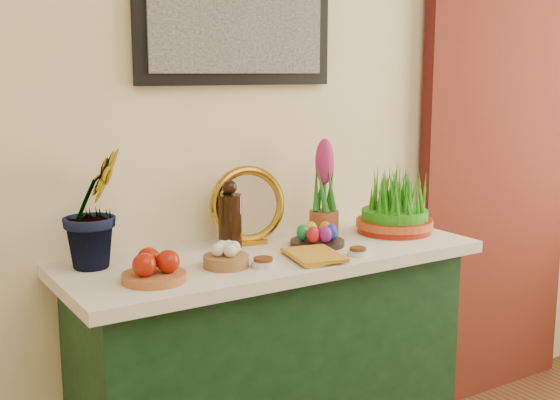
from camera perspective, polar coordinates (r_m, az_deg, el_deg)
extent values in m
cube|color=#FDEDBE|center=(2.50, -2.42, 7.50)|extent=(4.00, 0.04, 2.70)
cube|color=black|center=(2.46, -3.54, 15.60)|extent=(0.74, 0.03, 0.54)
cube|color=#A5A5A5|center=(2.44, -3.33, 15.64)|extent=(0.66, 0.01, 0.46)
cube|color=#3F0B11|center=(3.28, 17.41, 4.21)|extent=(0.90, 0.06, 2.30)
cube|color=#153B1D|center=(2.49, -0.63, -14.61)|extent=(1.30, 0.45, 0.85)
cube|color=silver|center=(2.33, -0.66, -4.65)|extent=(1.40, 0.55, 0.04)
imported|color=#247A24|center=(2.17, -14.93, 0.89)|extent=(0.30, 0.28, 0.48)
cylinder|color=#AB592D|center=(2.03, -10.20, -6.19)|extent=(0.22, 0.22, 0.03)
cylinder|color=#94643B|center=(2.14, -4.41, -4.97)|extent=(0.18, 0.18, 0.04)
cylinder|color=black|center=(2.37, -4.08, -1.71)|extent=(0.08, 0.08, 0.18)
sphere|color=black|center=(2.35, -4.12, 1.04)|extent=(0.05, 0.05, 0.05)
cube|color=#B4851F|center=(2.42, -2.43, -3.41)|extent=(0.12, 0.07, 0.02)
torus|color=#B4851F|center=(2.41, -2.64, -0.40)|extent=(0.28, 0.11, 0.27)
cylinder|color=silver|center=(2.40, -2.58, -0.41)|extent=(0.21, 0.06, 0.21)
imported|color=gold|center=(2.20, 0.93, -4.65)|extent=(0.18, 0.23, 0.03)
cylinder|color=silver|center=(2.14, -1.37, -5.21)|extent=(0.07, 0.07, 0.02)
cylinder|color=#592D14|center=(2.14, -1.37, -4.83)|extent=(0.06, 0.06, 0.01)
cylinder|color=silver|center=(2.29, 6.34, -4.29)|extent=(0.07, 0.07, 0.02)
cylinder|color=#592D14|center=(2.28, 6.35, -3.96)|extent=(0.05, 0.05, 0.01)
cylinder|color=black|center=(2.40, 3.05, -3.49)|extent=(0.21, 0.21, 0.02)
ellipsoid|color=red|center=(2.35, 2.71, -2.84)|extent=(0.04, 0.04, 0.06)
ellipsoid|color=#1736A1|center=(2.39, 4.17, -2.62)|extent=(0.04, 0.04, 0.06)
ellipsoid|color=yellow|center=(2.43, 2.55, -2.44)|extent=(0.04, 0.04, 0.06)
ellipsoid|color=#18893F|center=(2.38, 1.89, -2.65)|extent=(0.04, 0.04, 0.06)
ellipsoid|color=orange|center=(2.44, 3.70, -2.39)|extent=(0.04, 0.04, 0.06)
ellipsoid|color=#7E198A|center=(2.36, 3.71, -2.82)|extent=(0.04, 0.04, 0.06)
cylinder|color=brown|center=(2.56, 3.59, -1.87)|extent=(0.11, 0.11, 0.09)
ellipsoid|color=#D32A77|center=(2.52, 3.64, 3.13)|extent=(0.07, 0.07, 0.17)
cylinder|color=maroon|center=(2.63, 9.27, -2.07)|extent=(0.27, 0.27, 0.05)
cylinder|color=#A31021|center=(2.63, 9.27, -1.86)|extent=(0.28, 0.28, 0.03)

